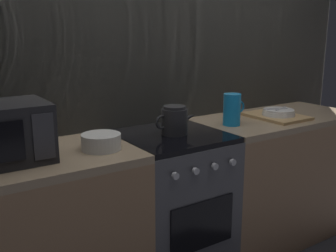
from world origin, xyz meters
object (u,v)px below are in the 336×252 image
(kettle, at_px, (175,120))
(pitcher, at_px, (232,109))
(dish_pile, at_px, (277,114))
(stove_unit, at_px, (172,205))
(mixing_bowl, at_px, (101,142))

(kettle, height_order, pitcher, pitcher)
(kettle, xyz_separation_m, dish_pile, (0.84, -0.02, -0.06))
(stove_unit, height_order, mixing_bowl, mixing_bowl)
(pitcher, bearing_deg, kettle, 178.71)
(mixing_bowl, bearing_deg, dish_pile, 0.89)
(mixing_bowl, xyz_separation_m, dish_pile, (1.32, 0.02, -0.02))
(dish_pile, bearing_deg, kettle, 178.33)
(stove_unit, bearing_deg, pitcher, -3.13)
(kettle, distance_m, dish_pile, 0.84)
(mixing_bowl, relative_size, pitcher, 1.00)
(stove_unit, xyz_separation_m, kettle, (0.01, -0.01, 0.53))
(mixing_bowl, distance_m, pitcher, 0.92)
(stove_unit, bearing_deg, kettle, -55.53)
(kettle, bearing_deg, dish_pile, -1.67)
(pitcher, relative_size, dish_pile, 0.50)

